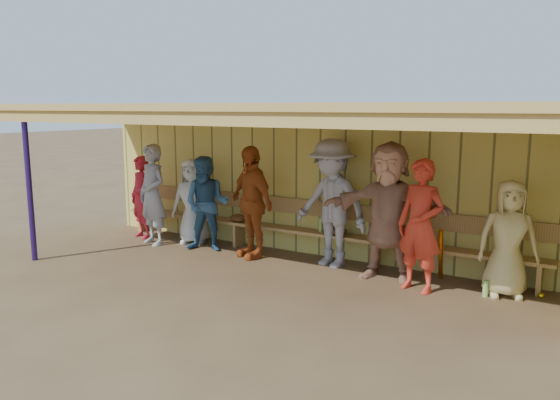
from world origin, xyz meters
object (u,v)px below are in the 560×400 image
Objects in this scene: player_d at (251,202)px; player_f at (388,211)px; player_a at (152,195)px; player_h at (508,239)px; player_e at (332,203)px; bench at (304,224)px; player_c at (207,204)px; player_extra at (141,197)px; player_g at (420,226)px; player_b at (193,201)px.

player_f is at bearing 24.93° from player_d.
player_h is (5.89, 0.36, -0.13)m from player_a.
player_e reaches higher than bench.
player_e reaches higher than player_a.
player_d is 1.20× the size of player_h.
player_c is 1.05× the size of player_extra.
player_b is at bearing -171.12° from player_g.
player_d is 2.88m from player_g.
player_c is 0.89m from player_d.
bench is at bearing 31.04° from player_a.
player_a is 0.24× the size of bench.
player_f is (0.97, -0.19, 0.00)m from player_e.
player_c is 1.06× the size of player_h.
player_c reaches higher than player_h.
player_d is (1.98, 0.22, 0.02)m from player_a.
player_c is at bearing -159.39° from bench.
player_c is 0.82× the size of player_f.
player_d is 2.32m from player_f.
player_a reaches higher than player_g.
player_e reaches higher than player_h.
player_c is (0.55, -0.29, 0.04)m from player_b.
bench is (0.69, 0.53, -0.39)m from player_d.
player_f is (4.30, 0.25, 0.09)m from player_a.
player_a reaches higher than player_extra.
player_b is (0.55, 0.44, -0.13)m from player_a.
player_b is 0.95× the size of player_c.
bench is at bearing 25.89° from player_extra.
player_a is at bearing -165.24° from player_g.
player_f is at bearing 169.06° from player_g.
player_a reaches higher than bench.
player_g reaches higher than player_b.
player_e reaches higher than player_g.
player_b is at bearing -171.81° from bench.
player_e is (1.35, 0.23, 0.07)m from player_d.
player_e is at bearing 163.74° from player_f.
player_e is 0.86m from bench.
player_h is (3.91, 0.15, -0.15)m from player_d.
player_extra is at bearing -168.03° from player_g.
player_e is at bearing 33.60° from player_d.
player_d reaches higher than bench.
player_c reaches higher than player_b.
player_f is 1.77m from bench.
player_d is 0.24× the size of bench.
player_g is (3.75, -0.17, 0.08)m from player_c.
player_h is at bearing 9.39° from player_e.
player_d is 3.92m from player_h.
player_extra reaches higher than player_b.
player_h is at bearing 18.26° from player_extra.
player_g is (1.52, -0.46, -0.09)m from player_e.
player_d reaches higher than player_extra.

